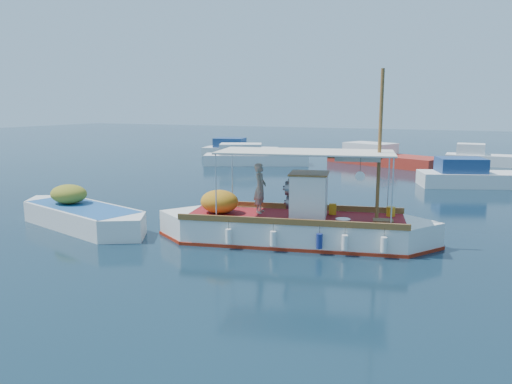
% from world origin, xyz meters
% --- Properties ---
extents(ground, '(160.00, 160.00, 0.00)m').
position_xyz_m(ground, '(0.00, 0.00, 0.00)').
color(ground, black).
rests_on(ground, ground).
extents(fishing_caique, '(9.26, 4.07, 5.80)m').
position_xyz_m(fishing_caique, '(0.50, 0.52, 0.51)').
color(fishing_caique, white).
rests_on(fishing_caique, ground).
extents(dinghy, '(6.83, 3.28, 1.73)m').
position_xyz_m(dinghy, '(-7.39, -0.88, 0.36)').
color(dinghy, white).
rests_on(dinghy, ground).
extents(bg_boat_nw, '(8.06, 5.30, 1.80)m').
position_xyz_m(bg_boat_nw, '(-9.83, 19.37, 0.49)').
color(bg_boat_nw, silver).
rests_on(bg_boat_nw, ground).
extents(bg_boat_n, '(9.27, 6.18, 1.80)m').
position_xyz_m(bg_boat_n, '(-1.01, 23.50, 0.49)').
color(bg_boat_n, '#A5271B').
rests_on(bg_boat_n, ground).
extents(bg_boat_ne, '(6.53, 4.16, 1.80)m').
position_xyz_m(bg_boat_ne, '(5.64, 15.33, 0.49)').
color(bg_boat_ne, silver).
rests_on(bg_boat_ne, ground).
extents(bg_boat_far_w, '(6.72, 3.53, 1.80)m').
position_xyz_m(bg_boat_far_w, '(-13.64, 24.40, 0.49)').
color(bg_boat_far_w, silver).
rests_on(bg_boat_far_w, ground).
extents(bg_boat_far_n, '(4.91, 2.05, 1.80)m').
position_xyz_m(bg_boat_far_n, '(5.69, 26.24, 0.49)').
color(bg_boat_far_n, silver).
rests_on(bg_boat_far_n, ground).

